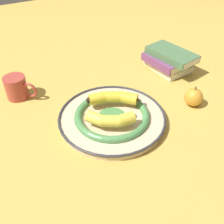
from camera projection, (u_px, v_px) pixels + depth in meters
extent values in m
plane|color=gold|center=(105.00, 117.00, 0.88)|extent=(2.80, 2.80, 0.00)
cylinder|color=beige|center=(112.00, 119.00, 0.86)|extent=(0.34, 0.34, 0.02)
torus|color=#4C894C|center=(112.00, 116.00, 0.85)|extent=(0.25, 0.25, 0.03)
cylinder|color=#4C894C|center=(112.00, 116.00, 0.86)|extent=(0.09, 0.09, 0.00)
torus|color=#333338|center=(112.00, 116.00, 0.85)|extent=(0.35, 0.35, 0.01)
cylinder|color=yellow|center=(95.00, 118.00, 0.80)|extent=(0.06, 0.06, 0.04)
cylinder|color=yellow|center=(110.00, 121.00, 0.79)|extent=(0.06, 0.06, 0.04)
cylinder|color=yellow|center=(126.00, 119.00, 0.79)|extent=(0.05, 0.04, 0.04)
sphere|color=yellow|center=(102.00, 121.00, 0.79)|extent=(0.04, 0.04, 0.04)
sphere|color=yellow|center=(119.00, 121.00, 0.79)|extent=(0.04, 0.04, 0.04)
cone|color=#472D19|center=(88.00, 116.00, 0.81)|extent=(0.04, 0.04, 0.03)
sphere|color=black|center=(133.00, 117.00, 0.80)|extent=(0.02, 0.02, 0.02)
cylinder|color=yellow|center=(129.00, 98.00, 0.87)|extent=(0.06, 0.07, 0.04)
cylinder|color=yellow|center=(113.00, 97.00, 0.88)|extent=(0.07, 0.06, 0.04)
cylinder|color=yellow|center=(97.00, 98.00, 0.87)|extent=(0.06, 0.05, 0.04)
sphere|color=yellow|center=(121.00, 97.00, 0.88)|extent=(0.04, 0.04, 0.04)
sphere|color=yellow|center=(105.00, 97.00, 0.88)|extent=(0.04, 0.04, 0.04)
cone|color=#472D19|center=(137.00, 100.00, 0.87)|extent=(0.04, 0.04, 0.03)
sphere|color=black|center=(89.00, 100.00, 0.87)|extent=(0.02, 0.02, 0.02)
cube|color=silver|center=(168.00, 65.00, 1.13)|extent=(0.14, 0.18, 0.03)
cube|color=white|center=(169.00, 66.00, 1.12)|extent=(0.13, 0.17, 0.02)
cube|color=#753D70|center=(167.00, 59.00, 1.10)|extent=(0.16, 0.19, 0.03)
cube|color=white|center=(168.00, 60.00, 1.10)|extent=(0.15, 0.18, 0.02)
cube|color=#4C754C|center=(172.00, 54.00, 1.08)|extent=(0.14, 0.22, 0.03)
cube|color=white|center=(173.00, 55.00, 1.07)|extent=(0.13, 0.21, 0.02)
cylinder|color=#B24238|center=(16.00, 87.00, 0.95)|extent=(0.08, 0.08, 0.08)
cylinder|color=#331C0F|center=(14.00, 80.00, 0.93)|extent=(0.06, 0.06, 0.01)
torus|color=#B24238|center=(30.00, 90.00, 0.93)|extent=(0.05, 0.05, 0.06)
sphere|color=gold|center=(193.00, 97.00, 0.92)|extent=(0.06, 0.06, 0.06)
cylinder|color=#4C3319|center=(196.00, 88.00, 0.89)|extent=(0.00, 0.00, 0.01)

